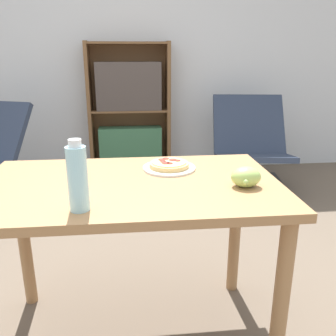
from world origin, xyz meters
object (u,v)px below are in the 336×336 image
at_px(grape_bunch, 246,177).
at_px(drink_bottle, 78,178).
at_px(lounge_chair_far, 250,161).
at_px(pizza_on_plate, 169,166).
at_px(bookshelf, 130,116).

distance_m(grape_bunch, drink_bottle, 0.64).
bearing_deg(lounge_chair_far, grape_bunch, -101.48).
xyz_separation_m(pizza_on_plate, bookshelf, (-0.18, 2.27, -0.15)).
relative_size(pizza_on_plate, grape_bunch, 2.03).
relative_size(grape_bunch, lounge_chair_far, 0.13).
relative_size(lounge_chair_far, bookshelf, 0.63).
bearing_deg(grape_bunch, drink_bottle, -165.83).
relative_size(pizza_on_plate, lounge_chair_far, 0.27).
distance_m(grape_bunch, bookshelf, 2.57).
bearing_deg(drink_bottle, grape_bunch, 14.17).
xyz_separation_m(lounge_chair_far, bookshelf, (-1.13, 0.62, 0.35)).
bearing_deg(bookshelf, drink_bottle, -93.40).
bearing_deg(grape_bunch, pizza_on_plate, 137.00).
height_order(pizza_on_plate, bookshelf, bookshelf).
distance_m(grape_bunch, lounge_chair_far, 2.09).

